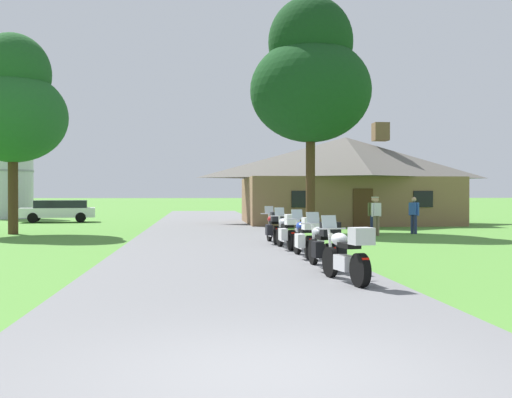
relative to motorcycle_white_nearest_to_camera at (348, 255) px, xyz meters
name	(u,v)px	position (x,y,z in m)	size (l,w,h in m)	color
ground_plane	(214,237)	(-2.21, 14.03, -0.62)	(500.00, 500.00, 0.00)	#4C8433
asphalt_driveway	(216,240)	(-2.21, 12.03, -0.59)	(6.40, 80.00, 0.06)	slate
motorcycle_white_nearest_to_camera	(348,255)	(0.00, 0.00, 0.00)	(0.82, 2.07, 1.30)	black
motorcycle_silver_second_in_row	(324,246)	(-0.01, 2.22, -0.01)	(0.79, 2.08, 1.30)	black
motorcycle_blue_third_in_row	(306,238)	(0.03, 4.83, -0.01)	(0.80, 2.08, 1.30)	black
motorcycle_silver_fourth_in_row	(288,232)	(-0.08, 7.46, -0.01)	(0.87, 2.08, 1.30)	black
motorcycle_red_farthest_in_row	(274,228)	(-0.21, 9.79, -0.01)	(0.78, 2.08, 1.30)	black
stone_lodge	(346,179)	(6.08, 24.96, 2.09)	(12.81, 8.29, 6.15)	brown
bystander_blue_shirt_near_lodge	(414,213)	(6.87, 15.31, 0.31)	(0.39, 0.47, 1.67)	navy
bystander_olive_shirt_beside_signpost	(374,213)	(4.93, 15.05, 0.33)	(0.55, 0.24, 1.69)	navy
bystander_white_shirt_by_tree	(376,214)	(4.77, 14.12, 0.33)	(0.50, 0.36, 1.69)	#75664C
tree_left_near	(13,104)	(-11.15, 16.76, 5.22)	(4.82, 4.82, 9.01)	#422D19
tree_by_lodge_front	(311,77)	(2.45, 17.12, 6.77)	(5.75, 5.75, 11.17)	#422D19
metal_silo_distant	(8,165)	(-16.72, 35.03, 3.31)	(3.59, 3.59, 7.85)	#B2B7BC
parked_white_suv_far_left	(59,210)	(-11.70, 28.52, 0.16)	(4.83, 2.52, 1.40)	silver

